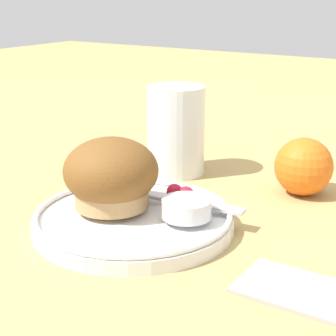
{
  "coord_description": "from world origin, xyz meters",
  "views": [
    {
      "loc": [
        0.3,
        -0.44,
        0.24
      ],
      "look_at": [
        -0.01,
        0.03,
        0.06
      ],
      "focal_mm": 60.0,
      "sensor_mm": 36.0,
      "label": 1
    }
  ],
  "objects_px": {
    "butter_knife": "(172,199)",
    "muffin": "(111,175)",
    "orange_fruit": "(304,167)",
    "juice_glass": "(176,130)"
  },
  "relations": [
    {
      "from": "butter_knife",
      "to": "orange_fruit",
      "type": "bearing_deg",
      "value": 52.57
    },
    {
      "from": "orange_fruit",
      "to": "juice_glass",
      "type": "distance_m",
      "value": 0.17
    },
    {
      "from": "butter_knife",
      "to": "muffin",
      "type": "bearing_deg",
      "value": -139.48
    },
    {
      "from": "muffin",
      "to": "butter_knife",
      "type": "distance_m",
      "value": 0.07
    },
    {
      "from": "muffin",
      "to": "butter_knife",
      "type": "relative_size",
      "value": 0.6
    },
    {
      "from": "muffin",
      "to": "orange_fruit",
      "type": "relative_size",
      "value": 1.42
    },
    {
      "from": "butter_knife",
      "to": "juice_glass",
      "type": "height_order",
      "value": "juice_glass"
    },
    {
      "from": "muffin",
      "to": "butter_knife",
      "type": "xyz_separation_m",
      "value": [
        0.04,
        0.05,
        -0.03
      ]
    },
    {
      "from": "orange_fruit",
      "to": "butter_knife",
      "type": "bearing_deg",
      "value": -121.95
    },
    {
      "from": "butter_knife",
      "to": "orange_fruit",
      "type": "distance_m",
      "value": 0.17
    }
  ]
}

